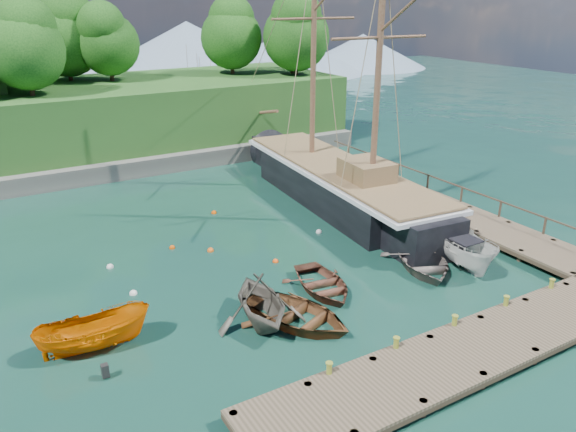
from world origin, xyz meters
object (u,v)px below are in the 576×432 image
object	(u,v)px
cabin_boat_white	(461,264)
schooner	(339,187)
rowboat_2	(322,290)
motorboat_orange	(96,349)
rowboat_1	(261,322)
rowboat_0	(298,323)
rowboat_3	(422,268)

from	to	relation	value
cabin_boat_white	schooner	size ratio (longest dim) A/B	0.20
rowboat_2	motorboat_orange	xyz separation A→B (m)	(-10.17, 0.55, 0.00)
rowboat_2	rowboat_1	bearing A→B (deg)	-157.28
rowboat_0	schooner	distance (m)	14.93
cabin_boat_white	schooner	world-z (taller)	schooner
rowboat_2	rowboat_3	xyz separation A→B (m)	(5.60, -0.62, 0.00)
rowboat_1	rowboat_3	distance (m)	9.35
rowboat_0	motorboat_orange	world-z (taller)	motorboat_orange
motorboat_orange	rowboat_0	bearing A→B (deg)	-100.94
rowboat_2	schooner	distance (m)	11.98
rowboat_0	cabin_boat_white	bearing A→B (deg)	-20.42
cabin_boat_white	rowboat_3	bearing A→B (deg)	177.11
rowboat_0	motorboat_orange	bearing A→B (deg)	140.04
schooner	rowboat_2	bearing A→B (deg)	-123.98
rowboat_3	cabin_boat_white	size ratio (longest dim) A/B	0.91
rowboat_1	schooner	world-z (taller)	schooner
rowboat_0	rowboat_1	bearing A→B (deg)	124.85
rowboat_3	cabin_boat_white	world-z (taller)	cabin_boat_white
rowboat_2	rowboat_3	distance (m)	5.63
rowboat_1	schooner	xyz separation A→B (m)	(11.23, 10.28, 1.08)
rowboat_1	motorboat_orange	world-z (taller)	rowboat_1
rowboat_0	schooner	bearing A→B (deg)	25.17
rowboat_1	schooner	distance (m)	15.26
rowboat_2	motorboat_orange	world-z (taller)	motorboat_orange
rowboat_0	rowboat_2	bearing A→B (deg)	13.31
rowboat_3	cabin_boat_white	xyz separation A→B (m)	(1.99, -0.73, 0.00)
rowboat_1	rowboat_2	size ratio (longest dim) A/B	1.04
motorboat_orange	rowboat_2	bearing A→B (deg)	-87.09
rowboat_3	motorboat_orange	xyz separation A→B (m)	(-15.76, 1.16, 0.00)
rowboat_1	cabin_boat_white	distance (m)	11.34
rowboat_0	rowboat_2	world-z (taller)	rowboat_0
rowboat_2	schooner	size ratio (longest dim) A/B	0.16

